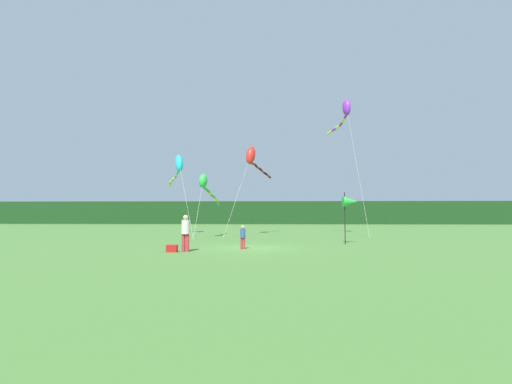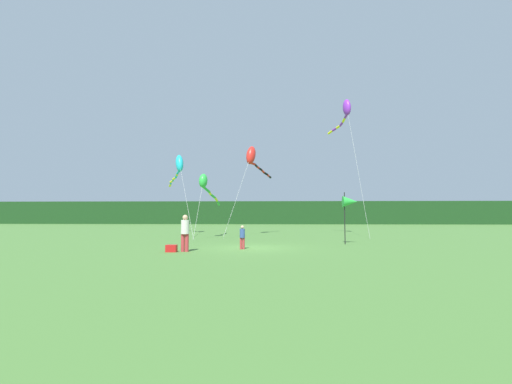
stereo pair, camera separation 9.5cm
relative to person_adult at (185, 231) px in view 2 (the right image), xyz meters
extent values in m
plane|color=#477533|center=(3.22, 2.05, -1.03)|extent=(120.00, 120.00, 0.00)
cube|color=#193D19|center=(3.22, 47.05, 1.06)|extent=(108.00, 2.63, 4.19)
cylinder|color=#B23338|center=(-0.10, 0.00, -0.59)|extent=(0.18, 0.18, 0.89)
cylinder|color=#B23338|center=(0.10, 0.00, -0.59)|extent=(0.18, 0.18, 0.89)
cylinder|color=silver|center=(0.00, 0.00, 0.21)|extent=(0.41, 0.41, 0.70)
sphere|color=tan|center=(0.00, 0.00, 0.69)|extent=(0.26, 0.26, 0.26)
cylinder|color=#B23338|center=(2.72, 1.37, -0.73)|extent=(0.13, 0.13, 0.61)
cylinder|color=#B23338|center=(2.86, 1.37, -0.73)|extent=(0.13, 0.13, 0.61)
cylinder|color=#334C8C|center=(2.79, 1.37, -0.18)|extent=(0.28, 0.28, 0.48)
sphere|color=tan|center=(2.79, 1.37, 0.15)|extent=(0.18, 0.18, 0.18)
cube|color=red|center=(-0.63, -0.18, -0.86)|extent=(0.53, 0.36, 0.36)
cylinder|color=black|center=(8.95, 4.61, 0.59)|extent=(0.06, 0.06, 3.25)
cone|color=green|center=(9.30, 4.61, 1.63)|extent=(0.90, 0.70, 0.70)
cylinder|color=#B2B2B2|center=(11.43, 11.19, 4.57)|extent=(0.91, 3.21, 11.22)
ellipsoid|color=purple|center=(10.99, 12.79, 10.18)|extent=(0.91, 1.31, 1.64)
cylinder|color=purple|center=(10.97, 13.10, 9.51)|extent=(0.23, 0.67, 0.33)
cylinder|color=yellow|center=(10.92, 13.72, 9.34)|extent=(0.28, 0.71, 0.41)
cylinder|color=purple|center=(10.82, 14.33, 9.13)|extent=(0.34, 0.71, 0.39)
cylinder|color=yellow|center=(10.64, 14.93, 9.00)|extent=(0.42, 0.67, 0.26)
cylinder|color=purple|center=(10.39, 15.50, 8.91)|extent=(0.48, 0.68, 0.31)
cylinder|color=yellow|center=(10.09, 16.05, 8.77)|extent=(0.50, 0.69, 0.36)
cylinder|color=#B2B2B2|center=(1.58, 11.33, 2.53)|extent=(1.94, 3.94, 7.14)
ellipsoid|color=red|center=(2.53, 13.29, 6.10)|extent=(1.32, 1.62, 1.94)
cylinder|color=red|center=(2.70, 13.49, 5.37)|extent=(0.50, 0.55, 0.27)
cylinder|color=black|center=(2.94, 13.94, 5.27)|extent=(0.36, 0.60, 0.32)
cylinder|color=red|center=(3.10, 14.44, 5.17)|extent=(0.35, 0.58, 0.27)
cylinder|color=black|center=(3.30, 14.91, 5.07)|extent=(0.45, 0.59, 0.32)
cylinder|color=red|center=(3.53, 15.38, 4.92)|extent=(0.41, 0.62, 0.37)
cylinder|color=black|center=(3.80, 15.82, 4.74)|extent=(0.53, 0.58, 0.36)
cylinder|color=red|center=(4.02, 16.27, 4.62)|extent=(0.33, 0.58, 0.28)
cylinder|color=black|center=(4.18, 16.77, 4.53)|extent=(0.39, 0.59, 0.30)
cylinder|color=#B2B2B2|center=(-1.14, 8.50, 1.21)|extent=(0.30, 2.12, 4.50)
ellipsoid|color=green|center=(-1.00, 9.55, 3.46)|extent=(0.78, 1.16, 1.32)
cylinder|color=green|center=(-0.85, 10.06, 2.82)|extent=(0.51, 1.14, 0.54)
cylinder|color=yellow|center=(-0.75, 11.11, 2.58)|extent=(0.30, 1.10, 0.32)
cylinder|color=green|center=(-0.70, 12.16, 2.41)|extent=(0.40, 1.13, 0.42)
cylinder|color=yellow|center=(-0.59, 13.22, 2.18)|extent=(0.22, 1.11, 0.42)
cylinder|color=green|center=(-0.56, 14.29, 1.89)|extent=(0.24, 1.14, 0.55)
cylinder|color=#B2B2B2|center=(-3.04, 12.21, 2.29)|extent=(2.49, 4.75, 6.65)
ellipsoid|color=#1EB7CC|center=(-4.27, 14.58, 5.61)|extent=(1.34, 1.71, 1.99)
cylinder|color=#1EB7CC|center=(-4.45, 14.85, 4.79)|extent=(0.56, 0.70, 0.40)
cylinder|color=yellow|center=(-4.72, 15.42, 4.65)|extent=(0.40, 0.70, 0.28)
cylinder|color=#1EB7CC|center=(-4.96, 16.02, 4.52)|extent=(0.48, 0.71, 0.36)
cylinder|color=yellow|center=(-5.30, 16.56, 4.39)|extent=(0.57, 0.66, 0.31)
cylinder|color=#1EB7CC|center=(-5.60, 17.12, 4.29)|extent=(0.40, 0.70, 0.27)
cylinder|color=yellow|center=(-5.90, 17.68, 4.19)|extent=(0.57, 0.66, 0.32)
cylinder|color=#1EB7CC|center=(-6.17, 18.25, 4.08)|extent=(0.36, 0.70, 0.30)
cylinder|color=yellow|center=(-6.39, 18.85, 3.92)|extent=(0.49, 0.72, 0.41)
camera|label=1|loc=(4.28, -17.38, 0.87)|focal=24.33mm
camera|label=2|loc=(4.37, -17.37, 0.87)|focal=24.33mm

